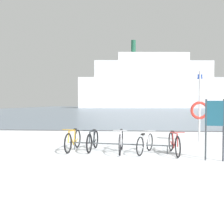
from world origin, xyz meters
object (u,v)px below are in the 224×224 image
info_sign (215,119)px  rescue_post (200,109)px  bicycle_4 (174,143)px  bicycle_2 (121,142)px  ferry_ship (155,85)px  bicycle_1 (93,141)px  bicycle_0 (73,140)px  bicycle_3 (145,143)px

info_sign → rescue_post: size_ratio=0.59×
bicycle_4 → bicycle_2: bearing=175.7°
rescue_post → ferry_ship: bearing=85.3°
bicycle_1 → bicycle_2: bearing=-15.3°
bicycle_0 → ferry_ship: size_ratio=0.03×
bicycle_1 → rescue_post: 5.05m
ferry_ship → bicycle_0: bearing=-98.2°
bicycle_2 → bicycle_4: bicycle_2 is taller
bicycle_2 → bicycle_3: 0.84m
bicycle_3 → bicycle_4: bicycle_4 is taller
bicycle_0 → bicycle_4: size_ratio=1.01×
bicycle_0 → bicycle_2: 1.78m
bicycle_2 → info_sign: (2.84, -1.01, 0.87)m
ferry_ship → bicycle_1: bearing=-97.7°
bicycle_3 → rescue_post: (2.54, 2.50, 1.14)m
bicycle_4 → rescue_post: (1.57, 2.58, 1.12)m
bicycle_3 → ferry_ship: ferry_ship is taller
bicycle_3 → info_sign: 2.39m
bicycle_1 → bicycle_4: (2.85, -0.42, 0.01)m
bicycle_4 → ferry_ship: (7.90, 79.90, 7.75)m
bicycle_2 → ferry_ship: size_ratio=0.03×
bicycle_4 → rescue_post: rescue_post is taller
bicycle_3 → info_sign: size_ratio=0.81×
bicycle_3 → bicycle_4: (0.97, -0.08, 0.02)m
rescue_post → bicycle_0: bearing=-156.9°
bicycle_0 → bicycle_2: (1.76, -0.25, 0.01)m
bicycle_4 → ferry_ship: 80.67m
bicycle_3 → ferry_ship: size_ratio=0.03×
ferry_ship → rescue_post: bearing=-94.7°
bicycle_1 → bicycle_3: 1.91m
bicycle_3 → bicycle_4: size_ratio=0.86×
bicycle_1 → info_sign: bearing=-18.4°
rescue_post → bicycle_1: bearing=-153.9°
ferry_ship → bicycle_4: bearing=-95.6°
bicycle_3 → ferry_ship: (8.87, 79.82, 7.77)m
bicycle_3 → bicycle_2: bearing=176.2°
bicycle_0 → ferry_ship: (11.47, 79.52, 7.75)m
bicycle_0 → bicycle_1: size_ratio=1.07×
bicycle_1 → bicycle_3: (1.88, -0.34, -0.02)m
bicycle_1 → bicycle_4: size_ratio=0.95×
bicycle_1 → bicycle_2: size_ratio=0.93×
bicycle_2 → bicycle_4: size_ratio=1.01×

